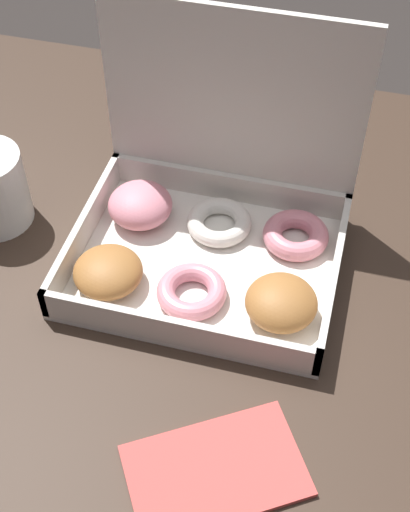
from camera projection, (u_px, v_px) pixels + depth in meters
name	position (u px, v px, depth m)	size (l,w,h in m)	color
ground_plane	(200.00, 507.00, 1.38)	(8.00, 8.00, 0.00)	#2D2826
dining_table	(198.00, 317.00, 0.93)	(0.92, 0.79, 0.72)	#38281E
donut_box	(208.00, 222.00, 0.81)	(0.30, 0.25, 0.26)	silver
paper_napkin	(215.00, 471.00, 0.66)	(0.19, 0.17, 0.01)	#CC4C47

